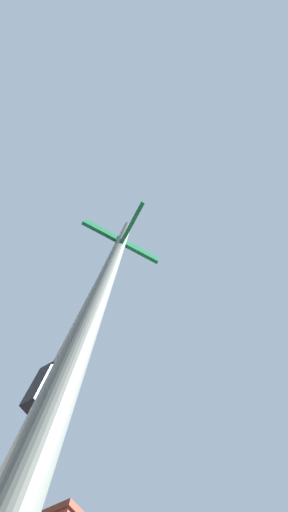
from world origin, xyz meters
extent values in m
cylinder|color=#474C47|center=(-6.91, -6.54, 2.56)|extent=(0.12, 0.12, 5.12)
cylinder|color=#474C47|center=(-6.17, -5.27, 4.72)|extent=(1.56, 2.58, 0.09)
cube|color=black|center=(-5.43, -4.00, 4.27)|extent=(0.28, 0.28, 0.80)
sphere|color=red|center=(-5.35, -3.88, 4.52)|extent=(0.18, 0.18, 0.18)
sphere|color=orange|center=(-5.35, -3.88, 4.27)|extent=(0.18, 0.18, 0.18)
sphere|color=green|center=(-5.35, -3.88, 4.02)|extent=(0.18, 0.18, 0.18)
cube|color=#0F5128|center=(-6.91, -6.54, 3.63)|extent=(0.59, 0.97, 0.20)
cube|color=#0F5128|center=(-6.91, -6.54, 3.85)|extent=(0.88, 0.54, 0.20)
camera|label=1|loc=(-7.33, -7.11, 0.92)|focal=17.35mm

